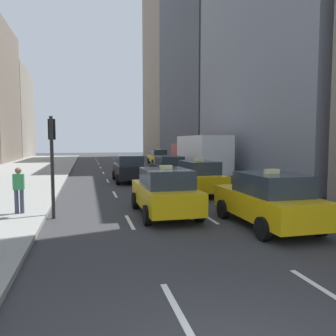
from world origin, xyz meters
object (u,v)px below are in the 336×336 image
object	(u,v)px
taxi_fourth	(165,192)
pedestrian_mid_block	(19,188)
taxi_second	(158,157)
box_truck	(198,155)
taxi_lead	(198,177)
sedan_black_near	(169,168)
taxi_third	(268,199)
sedan_silver_behind	(129,168)
traffic_light_pole	(52,150)

from	to	relation	value
taxi_fourth	pedestrian_mid_block	xyz separation A→B (m)	(-5.15, 0.90, 0.19)
taxi_second	box_truck	world-z (taller)	box_truck
taxi_lead	box_truck	size ratio (longest dim) A/B	0.52
taxi_lead	pedestrian_mid_block	distance (m)	8.68
taxi_fourth	sedan_black_near	world-z (taller)	taxi_fourth
taxi_second	sedan_black_near	size ratio (longest dim) A/B	0.99
sedan_black_near	taxi_third	bearing A→B (deg)	-90.00
taxi_second	taxi_third	distance (m)	29.49
taxi_fourth	sedan_black_near	distance (m)	10.94
sedan_silver_behind	pedestrian_mid_block	distance (m)	10.84
traffic_light_pole	taxi_second	bearing A→B (deg)	70.14
pedestrian_mid_block	traffic_light_pole	bearing A→B (deg)	-18.26
taxi_second	pedestrian_mid_block	distance (m)	28.18
sedan_black_near	sedan_silver_behind	bearing A→B (deg)	-177.00
taxi_second	sedan_silver_behind	distance (m)	17.44
sedan_silver_behind	traffic_light_pole	distance (m)	10.79
taxi_second	taxi_lead	bearing A→B (deg)	-97.07
taxi_lead	taxi_second	distance (m)	22.74
box_truck	taxi_second	bearing A→B (deg)	90.00
sedan_silver_behind	box_truck	size ratio (longest dim) A/B	0.56
taxi_second	traffic_light_pole	distance (m)	28.16
sedan_silver_behind	taxi_third	bearing A→B (deg)	-77.70
taxi_second	taxi_fourth	xyz separation A→B (m)	(-5.60, -26.94, 0.00)
taxi_lead	sedan_black_near	distance (m)	6.20
taxi_lead	taxi_third	distance (m)	6.79
pedestrian_mid_block	traffic_light_pole	distance (m)	1.85
sedan_black_near	pedestrian_mid_block	bearing A→B (deg)	-129.40
taxi_second	box_truck	distance (m)	14.69
taxi_lead	box_truck	xyz separation A→B (m)	(2.80, 7.90, 0.83)
sedan_black_near	box_truck	distance (m)	3.38
taxi_lead	pedestrian_mid_block	size ratio (longest dim) A/B	2.67
taxi_third	pedestrian_mid_block	world-z (taller)	taxi_third
sedan_black_near	taxi_fourth	bearing A→B (deg)	-104.83
taxi_second	pedestrian_mid_block	xyz separation A→B (m)	(-10.75, -26.05, 0.19)
taxi_fourth	pedestrian_mid_block	bearing A→B (deg)	170.14
sedan_silver_behind	taxi_fourth	bearing A→B (deg)	-90.00
sedan_black_near	traffic_light_pole	bearing A→B (deg)	-123.81
taxi_third	taxi_fourth	world-z (taller)	same
taxi_second	taxi_third	size ratio (longest dim) A/B	1.00
taxi_fourth	sedan_silver_behind	size ratio (longest dim) A/B	0.94
taxi_second	sedan_black_near	xyz separation A→B (m)	(-2.80, -16.37, -0.00)
taxi_lead	pedestrian_mid_block	world-z (taller)	taxi_lead
sedan_black_near	sedan_silver_behind	xyz separation A→B (m)	(-2.80, -0.15, 0.04)
taxi_lead	sedan_black_near	bearing A→B (deg)	90.00
taxi_fourth	sedan_silver_behind	bearing A→B (deg)	90.00
sedan_black_near	box_truck	size ratio (longest dim) A/B	0.53
pedestrian_mid_block	sedan_silver_behind	bearing A→B (deg)	61.62
taxi_third	taxi_fourth	distance (m)	3.70
box_truck	traffic_light_pole	world-z (taller)	traffic_light_pole
taxi_fourth	box_truck	size ratio (longest dim) A/B	0.52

